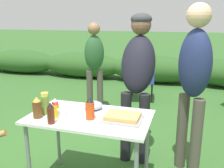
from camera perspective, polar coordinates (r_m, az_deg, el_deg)
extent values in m
ellipsoid|color=#2D5623|center=(8.04, -20.07, 4.92)|extent=(2.40, 0.90, 0.68)
ellipsoid|color=#2D5623|center=(7.03, -6.86, 4.41)|extent=(2.40, 0.90, 0.68)
ellipsoid|color=#2D5623|center=(6.50, 9.54, 3.46)|extent=(2.40, 0.90, 0.68)
cube|color=silver|center=(2.28, -5.12, -7.55)|extent=(1.10, 0.64, 0.02)
cylinder|color=gray|center=(2.46, -18.51, -16.24)|extent=(0.04, 0.04, 0.71)
cylinder|color=gray|center=(2.86, -12.20, -11.23)|extent=(0.04, 0.04, 0.71)
cylinder|color=gray|center=(2.56, 7.99, -14.20)|extent=(0.04, 0.04, 0.71)
cube|color=#9E9EA3|center=(2.18, 2.48, -8.03)|extent=(0.33, 0.25, 0.02)
cube|color=tan|center=(2.17, 2.48, -7.34)|extent=(0.29, 0.22, 0.04)
cylinder|color=white|center=(2.41, -9.08, -5.93)|extent=(0.21, 0.21, 0.02)
ellipsoid|color=#99B2CC|center=(2.43, -4.31, -4.89)|extent=(0.18, 0.18, 0.08)
cylinder|color=white|center=(2.19, -11.22, -6.94)|extent=(0.08, 0.08, 0.11)
cylinder|color=olive|center=(2.37, -15.00, -4.64)|extent=(0.07, 0.07, 0.17)
cylinder|color=#D1CC47|center=(2.34, -15.16, -2.29)|extent=(0.07, 0.07, 0.03)
cylinder|color=#CC4214|center=(2.18, -5.05, -6.07)|extent=(0.08, 0.08, 0.16)
cone|color=black|center=(2.15, -5.11, -3.60)|extent=(0.07, 0.07, 0.04)
cylinder|color=yellow|center=(2.27, -12.64, -6.06)|extent=(0.06, 0.06, 0.12)
cone|color=red|center=(2.25, -12.75, -4.30)|extent=(0.05, 0.05, 0.03)
cylinder|color=red|center=(2.37, -12.83, -5.25)|extent=(0.06, 0.06, 0.11)
cone|color=white|center=(2.34, -12.93, -3.56)|extent=(0.05, 0.05, 0.03)
cylinder|color=brown|center=(2.30, -16.71, -5.62)|extent=(0.08, 0.08, 0.15)
cone|color=gold|center=(2.27, -16.89, -3.33)|extent=(0.07, 0.07, 0.04)
cylinder|color=#562314|center=(2.15, -13.81, -6.96)|extent=(0.06, 0.06, 0.14)
cone|color=black|center=(2.12, -13.96, -4.64)|extent=(0.05, 0.05, 0.04)
cylinder|color=black|center=(2.87, 3.15, -9.78)|extent=(0.12, 0.12, 0.81)
cylinder|color=black|center=(2.83, 7.27, -10.18)|extent=(0.12, 0.12, 0.81)
ellipsoid|color=black|center=(2.75, 6.01, 4.57)|extent=(0.38, 0.50, 0.71)
sphere|color=brown|center=(2.83, 6.68, 13.27)|extent=(0.22, 0.22, 0.22)
ellipsoid|color=#333338|center=(2.83, 6.72, 14.52)|extent=(0.23, 0.23, 0.13)
cylinder|color=#4C473D|center=(2.84, 15.70, -10.33)|extent=(0.11, 0.11, 0.83)
cylinder|color=#4C473D|center=(2.72, 18.66, -11.74)|extent=(0.11, 0.11, 0.83)
ellipsoid|color=navy|center=(2.55, 18.42, 4.45)|extent=(0.44, 0.43, 0.67)
sphere|color=#DBAD89|center=(2.51, 19.28, 14.63)|extent=(0.23, 0.23, 0.23)
cylinder|color=#4C473D|center=(4.33, -5.09, -1.74)|extent=(0.10, 0.10, 0.74)
cylinder|color=#4C473D|center=(4.35, -2.73, -1.63)|extent=(0.10, 0.10, 0.74)
ellipsoid|color=#28562D|center=(4.20, -4.07, 7.05)|extent=(0.40, 0.36, 0.59)
sphere|color=#936B4C|center=(4.16, -4.17, 12.50)|extent=(0.20, 0.20, 0.20)
cube|color=navy|center=(5.04, 6.91, 0.79)|extent=(0.52, 0.52, 0.03)
cube|color=navy|center=(4.72, 6.90, 2.68)|extent=(0.48, 0.23, 0.44)
cylinder|color=black|center=(4.91, 4.44, -1.90)|extent=(0.02, 0.02, 0.38)
cylinder|color=black|center=(4.90, 9.12, -2.07)|extent=(0.02, 0.02, 0.38)
cylinder|color=black|center=(5.29, 4.74, -0.67)|extent=(0.02, 0.02, 0.38)
cylinder|color=black|center=(5.28, 9.07, -0.83)|extent=(0.02, 0.02, 0.38)
cylinder|color=black|center=(5.01, 4.34, 2.82)|extent=(0.09, 0.41, 0.02)
cylinder|color=black|center=(5.00, 9.61, 2.64)|extent=(0.09, 0.41, 0.02)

